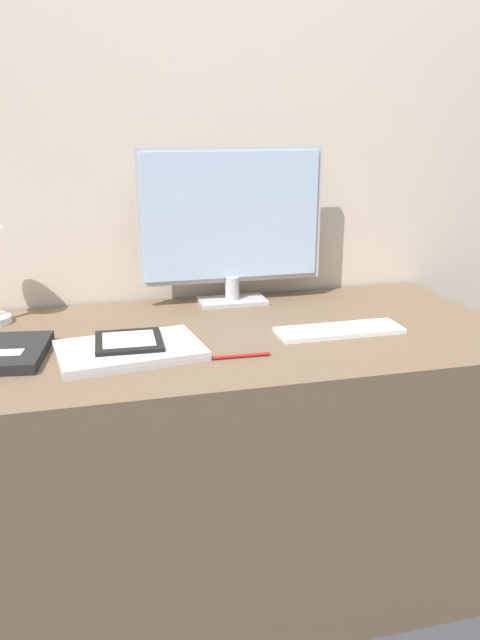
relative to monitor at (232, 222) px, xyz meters
The scene contains 8 objects.
ground_plane 1.07m from the monitor, 98.36° to the right, with size 10.00×10.00×0.00m, color #38383D.
wall_back 0.27m from the monitor, 119.32° to the left, with size 3.60×0.05×2.40m.
desk 0.67m from the monitor, 103.73° to the right, with size 1.45×0.72×0.72m.
monitor is the anchor object (origin of this frame).
keyboard 0.46m from the monitor, 59.49° to the right, with size 0.33×0.11×0.01m.
laptop 0.55m from the monitor, 131.99° to the right, with size 0.35×0.26×0.02m.
ereader 0.53m from the monitor, 133.70° to the right, with size 0.16×0.17×0.01m.
pen 0.53m from the monitor, 101.03° to the right, with size 0.14×0.01×0.01m.
Camera 1 is at (-0.36, -1.30, 1.24)m, focal length 35.00 mm.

